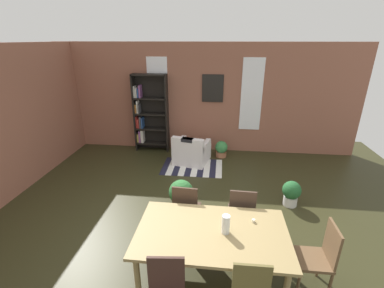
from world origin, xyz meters
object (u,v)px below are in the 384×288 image
object	(u,v)px
potted_plant_window	(221,149)
dining_chair_head_right	(319,256)
dining_chair_far_left	(186,209)
armchair_white	(191,152)
vase_on_table	(226,224)
potted_plant_by_shelf	(181,194)
dining_chair_far_right	(241,212)
dining_table	(212,236)
potted_plant_corner	(291,193)
bookshelf_tall	(149,114)

from	to	relation	value
potted_plant_window	dining_chair_head_right	bearing A→B (deg)	-72.89
dining_chair_far_left	armchair_white	size ratio (longest dim) A/B	0.99
dining_chair_head_right	potted_plant_window	size ratio (longest dim) A/B	2.18
vase_on_table	armchair_white	size ratio (longest dim) A/B	0.26
potted_plant_by_shelf	dining_chair_far_right	bearing A→B (deg)	-35.05
dining_table	dining_chair_far_left	xyz separation A→B (m)	(-0.43, 0.77, -0.17)
dining_chair_head_right	potted_plant_corner	bearing A→B (deg)	86.25
potted_plant_window	dining_chair_far_left	bearing A→B (deg)	-99.43
dining_chair_far_left	potted_plant_by_shelf	xyz separation A→B (m)	(-0.19, 0.73, -0.21)
dining_table	vase_on_table	world-z (taller)	vase_on_table
vase_on_table	potted_plant_corner	distance (m)	2.31
dining_chair_far_left	vase_on_table	bearing A→B (deg)	-52.69
dining_table	potted_plant_by_shelf	distance (m)	1.66
dining_chair_far_left	potted_plant_by_shelf	bearing A→B (deg)	104.90
dining_table	armchair_white	size ratio (longest dim) A/B	1.96
dining_chair_far_right	dining_chair_far_left	size ratio (longest dim) A/B	1.00
bookshelf_tall	dining_chair_far_left	bearing A→B (deg)	-66.56
dining_chair_far_left	bookshelf_tall	size ratio (longest dim) A/B	0.45
potted_plant_by_shelf	armchair_white	bearing A→B (deg)	91.14
bookshelf_tall	potted_plant_window	distance (m)	2.20
potted_plant_by_shelf	vase_on_table	bearing A→B (deg)	-62.47
dining_chair_far_left	dining_chair_head_right	distance (m)	1.90
dining_chair_far_right	potted_plant_corner	xyz separation A→B (m)	(1.01, 1.06, -0.24)
dining_chair_far_left	potted_plant_by_shelf	world-z (taller)	dining_chair_far_left
bookshelf_tall	potted_plant_window	xyz separation A→B (m)	(2.02, -0.28, -0.82)
dining_chair_far_left	dining_chair_head_right	size ratio (longest dim) A/B	1.00
dining_chair_head_right	potted_plant_corner	xyz separation A→B (m)	(0.12, 1.83, -0.24)
vase_on_table	potted_plant_window	distance (m)	3.99
dining_table	armchair_white	xyz separation A→B (m)	(-0.66, 3.49, -0.40)
potted_plant_corner	bookshelf_tall	bearing A→B (deg)	144.54
vase_on_table	dining_chair_far_left	xyz separation A→B (m)	(-0.59, 0.77, -0.37)
dining_table	armchair_white	world-z (taller)	dining_table
dining_table	dining_chair_far_left	world-z (taller)	dining_chair_far_left
dining_table	dining_chair_far_left	distance (m)	0.90
dining_chair_far_left	armchair_white	xyz separation A→B (m)	(-0.23, 2.72, -0.23)
armchair_white	dining_chair_far_left	bearing A→B (deg)	-85.10
dining_table	dining_chair_far_left	size ratio (longest dim) A/B	1.97
dining_chair_head_right	dining_table	bearing A→B (deg)	-179.99
dining_table	potted_plant_corner	distance (m)	2.36
vase_on_table	potted_plant_by_shelf	xyz separation A→B (m)	(-0.78, 1.50, -0.57)
bookshelf_tall	armchair_white	world-z (taller)	bookshelf_tall
dining_chair_far_left	bookshelf_tall	xyz separation A→B (m)	(-1.49, 3.44, 0.53)
dining_table	dining_chair_far_right	xyz separation A→B (m)	(0.42, 0.77, -0.17)
dining_chair_far_right	bookshelf_tall	size ratio (longest dim) A/B	0.45
dining_chair_far_right	potted_plant_by_shelf	bearing A→B (deg)	144.95
dining_chair_far_left	potted_plant_corner	distance (m)	2.15
dining_chair_head_right	vase_on_table	bearing A→B (deg)	-179.98
dining_chair_far_left	potted_plant_corner	world-z (taller)	dining_chair_far_left
potted_plant_by_shelf	dining_table	bearing A→B (deg)	-67.56
bookshelf_tall	potted_plant_corner	world-z (taller)	bookshelf_tall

